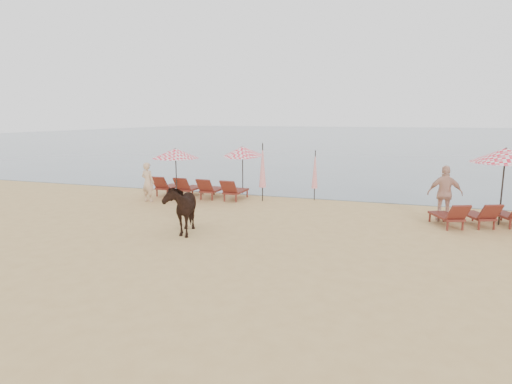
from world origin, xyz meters
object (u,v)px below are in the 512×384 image
at_px(umbrella_closed_left, 315,170).
at_px(beachgoer_left, 148,182).
at_px(lounger_cluster_left, 199,188).
at_px(lounger_cluster_right, 496,214).
at_px(umbrella_open_left_a, 176,153).
at_px(umbrella_open_left_b, 243,151).
at_px(umbrella_closed_right, 263,166).
at_px(beachgoer_right_b, 445,194).
at_px(umbrella_open_right, 505,155).
at_px(cow, 181,208).

xyz_separation_m(umbrella_closed_left, beachgoer_left, (-6.77, -2.60, -0.50)).
height_order(lounger_cluster_left, lounger_cluster_right, lounger_cluster_left).
relative_size(lounger_cluster_right, umbrella_open_left_a, 1.81).
bearing_deg(umbrella_open_left_b, lounger_cluster_right, -18.15).
xyz_separation_m(umbrella_open_left_a, umbrella_closed_right, (3.72, 0.88, -0.50)).
bearing_deg(beachgoer_left, umbrella_open_left_a, -130.48).
distance_m(lounger_cluster_right, umbrella_open_left_b, 10.83).
xyz_separation_m(lounger_cluster_right, beachgoer_right_b, (-1.57, 0.30, 0.57)).
distance_m(umbrella_open_right, cow, 10.78).
bearing_deg(lounger_cluster_right, umbrella_open_left_b, 139.43).
bearing_deg(umbrella_closed_right, lounger_cluster_right, -11.34).
height_order(umbrella_open_left_a, beachgoer_left, umbrella_open_left_a).
xyz_separation_m(lounger_cluster_right, umbrella_open_left_b, (-10.20, 3.27, 1.61)).
relative_size(lounger_cluster_left, umbrella_open_right, 1.58).
bearing_deg(lounger_cluster_right, beachgoer_left, 156.94).
distance_m(umbrella_open_left_b, umbrella_open_right, 10.80).
bearing_deg(lounger_cluster_left, umbrella_closed_left, 14.16).
distance_m(umbrella_open_left_b, umbrella_closed_right, 2.17).
bearing_deg(umbrella_closed_left, umbrella_closed_right, -156.78).
xyz_separation_m(umbrella_open_left_b, beachgoer_left, (-3.18, -3.21, -1.18)).
distance_m(lounger_cluster_right, umbrella_closed_right, 8.97).
bearing_deg(umbrella_closed_left, beachgoer_left, -158.99).
xyz_separation_m(umbrella_closed_right, beachgoer_right_b, (7.15, -1.45, -0.57)).
bearing_deg(umbrella_open_left_a, umbrella_closed_left, 36.69).
relative_size(umbrella_open_right, cow, 1.39).
relative_size(umbrella_closed_right, cow, 1.33).
xyz_separation_m(lounger_cluster_left, umbrella_open_left_a, (-0.75, -0.72, 1.60)).
bearing_deg(beachgoer_left, lounger_cluster_right, -171.65).
distance_m(umbrella_open_left_b, umbrella_closed_left, 3.71).
bearing_deg(beachgoer_left, umbrella_open_left_b, -126.12).
height_order(umbrella_open_left_b, cow, umbrella_open_left_b).
distance_m(umbrella_open_right, umbrella_closed_right, 9.05).
xyz_separation_m(umbrella_closed_right, beachgoer_left, (-4.66, -1.69, -0.70)).
bearing_deg(lounger_cluster_left, beachgoer_right_b, -4.97).
bearing_deg(umbrella_open_left_b, beachgoer_right_b, -19.35).
relative_size(umbrella_open_left_b, umbrella_open_right, 0.89).
bearing_deg(umbrella_open_left_a, umbrella_closed_right, 32.98).
xyz_separation_m(umbrella_closed_right, cow, (-0.88, -5.73, -0.75)).
xyz_separation_m(umbrella_closed_left, beachgoer_right_b, (5.04, -2.36, -0.37)).
relative_size(lounger_cluster_right, beachgoer_right_b, 2.10).
bearing_deg(umbrella_open_right, cow, -168.04).
bearing_deg(umbrella_closed_left, lounger_cluster_left, -168.12).
relative_size(umbrella_open_left_b, cow, 1.24).
distance_m(cow, beachgoer_right_b, 9.10).
relative_size(umbrella_open_left_a, umbrella_open_left_b, 0.97).
height_order(umbrella_closed_right, cow, umbrella_closed_right).
relative_size(umbrella_open_left_a, umbrella_open_right, 0.87).
height_order(cow, beachgoer_left, beachgoer_left).
bearing_deg(umbrella_open_right, umbrella_open_left_b, 152.36).
height_order(umbrella_open_left_a, umbrella_closed_right, umbrella_closed_right).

